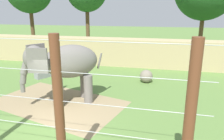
{
  "coord_description": "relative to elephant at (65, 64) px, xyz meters",
  "views": [
    {
      "loc": [
        4.23,
        -7.04,
        4.56
      ],
      "look_at": [
        1.62,
        4.12,
        1.4
      ],
      "focal_mm": 34.23,
      "sensor_mm": 36.0,
      "label": 1
    }
  ],
  "objects": [
    {
      "name": "enrichment_ball",
      "position": [
        3.75,
        4.17,
        -1.59
      ],
      "size": [
        0.85,
        0.85,
        0.85
      ],
      "primitive_type": "sphere",
      "color": "gray",
      "rests_on": "ground"
    },
    {
      "name": "dirt_patch",
      "position": [
        -0.44,
        -0.2,
        -2.02
      ],
      "size": [
        7.44,
        5.52,
        0.01
      ],
      "primitive_type": "cube",
      "rotation": [
        0.0,
        0.0,
        -0.27
      ],
      "color": "#937F5B",
      "rests_on": "ground"
    },
    {
      "name": "elephant",
      "position": [
        0.0,
        0.0,
        0.0
      ],
      "size": [
        3.67,
        3.07,
        3.05
      ],
      "color": "slate",
      "rests_on": "ground"
    },
    {
      "name": "feed_trough",
      "position": [
        -3.4,
        3.69,
        -1.8
      ],
      "size": [
        1.09,
        1.47,
        0.44
      ],
      "color": "gray",
      "rests_on": "ground"
    },
    {
      "name": "ground_plane",
      "position": [
        0.39,
        -2.4,
        -2.02
      ],
      "size": [
        120.0,
        120.0,
        0.0
      ],
      "primitive_type": "plane",
      "color": "#5B7F3D"
    },
    {
      "name": "cable_fence",
      "position": [
        0.45,
        -4.76,
        0.02
      ],
      "size": [
        10.92,
        0.26,
        4.06
      ],
      "color": "brown",
      "rests_on": "ground"
    },
    {
      "name": "embankment_wall",
      "position": [
        0.39,
        8.63,
        -0.88
      ],
      "size": [
        36.0,
        1.8,
        2.28
      ],
      "primitive_type": "cube",
      "color": "tan",
      "rests_on": "ground"
    }
  ]
}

